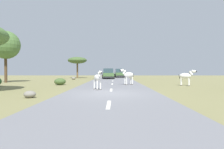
{
  "coord_description": "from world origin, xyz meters",
  "views": [
    {
      "loc": [
        0.39,
        -11.91,
        1.44
      ],
      "look_at": [
        0.07,
        12.6,
        0.94
      ],
      "focal_mm": 31.24,
      "sensor_mm": 36.0,
      "label": 1
    }
  ],
  "objects_px": {
    "tree_2": "(5,45)",
    "rock_1": "(30,94)",
    "zebra_1": "(128,75)",
    "car_1": "(108,74)",
    "rock_0": "(74,78)",
    "zebra_0": "(98,78)",
    "zebra_2": "(186,76)",
    "tree_1": "(77,60)",
    "bush_2": "(60,82)",
    "car_0": "(120,73)"
  },
  "relations": [
    {
      "from": "tree_1",
      "to": "bush_2",
      "type": "relative_size",
      "value": 3.54
    },
    {
      "from": "zebra_1",
      "to": "car_1",
      "type": "xyz_separation_m",
      "value": [
        -2.41,
        14.43,
        -0.14
      ]
    },
    {
      "from": "rock_1",
      "to": "zebra_2",
      "type": "bearing_deg",
      "value": 36.29
    },
    {
      "from": "zebra_0",
      "to": "tree_2",
      "type": "relative_size",
      "value": 0.23
    },
    {
      "from": "zebra_0",
      "to": "bush_2",
      "type": "bearing_deg",
      "value": -75.91
    },
    {
      "from": "car_1",
      "to": "tree_1",
      "type": "xyz_separation_m",
      "value": [
        -5.97,
        3.51,
        2.5
      ]
    },
    {
      "from": "zebra_1",
      "to": "zebra_2",
      "type": "distance_m",
      "value": 5.47
    },
    {
      "from": "rock_0",
      "to": "car_1",
      "type": "bearing_deg",
      "value": 28.6
    },
    {
      "from": "car_1",
      "to": "bush_2",
      "type": "xyz_separation_m",
      "value": [
        -4.33,
        -14.1,
        -0.51
      ]
    },
    {
      "from": "bush_2",
      "to": "car_0",
      "type": "bearing_deg",
      "value": 72.36
    },
    {
      "from": "tree_1",
      "to": "rock_1",
      "type": "bearing_deg",
      "value": -84.43
    },
    {
      "from": "car_0",
      "to": "tree_1",
      "type": "distance_m",
      "value": 8.93
    },
    {
      "from": "tree_1",
      "to": "car_0",
      "type": "bearing_deg",
      "value": 18.73
    },
    {
      "from": "tree_1",
      "to": "rock_0",
      "type": "xyz_separation_m",
      "value": [
        0.63,
        -6.42,
        -3.13
      ]
    },
    {
      "from": "car_0",
      "to": "tree_1",
      "type": "bearing_deg",
      "value": 15.16
    },
    {
      "from": "zebra_1",
      "to": "tree_2",
      "type": "distance_m",
      "value": 15.35
    },
    {
      "from": "tree_2",
      "to": "zebra_1",
      "type": "bearing_deg",
      "value": -16.26
    },
    {
      "from": "zebra_2",
      "to": "car_0",
      "type": "xyz_separation_m",
      "value": [
        -5.7,
        21.28,
        -0.07
      ]
    },
    {
      "from": "car_1",
      "to": "bush_2",
      "type": "bearing_deg",
      "value": 68.77
    },
    {
      "from": "tree_1",
      "to": "tree_2",
      "type": "bearing_deg",
      "value": -113.47
    },
    {
      "from": "car_1",
      "to": "rock_0",
      "type": "bearing_deg",
      "value": 24.44
    },
    {
      "from": "zebra_0",
      "to": "rock_1",
      "type": "distance_m",
      "value": 5.12
    },
    {
      "from": "zebra_0",
      "to": "car_1",
      "type": "relative_size",
      "value": 0.32
    },
    {
      "from": "car_0",
      "to": "rock_1",
      "type": "xyz_separation_m",
      "value": [
        -5.51,
        -29.51,
        -0.66
      ]
    },
    {
      "from": "tree_1",
      "to": "rock_0",
      "type": "bearing_deg",
      "value": -84.37
    },
    {
      "from": "car_0",
      "to": "rock_1",
      "type": "height_order",
      "value": "car_0"
    },
    {
      "from": "zebra_2",
      "to": "car_1",
      "type": "bearing_deg",
      "value": -120.73
    },
    {
      "from": "zebra_1",
      "to": "tree_2",
      "type": "xyz_separation_m",
      "value": [
        -14.35,
        4.19,
        3.49
      ]
    },
    {
      "from": "car_0",
      "to": "car_1",
      "type": "bearing_deg",
      "value": 67.5
    },
    {
      "from": "tree_1",
      "to": "bush_2",
      "type": "xyz_separation_m",
      "value": [
        1.64,
        -17.62,
        -3.01
      ]
    },
    {
      "from": "bush_2",
      "to": "rock_1",
      "type": "xyz_separation_m",
      "value": [
        0.97,
        -9.14,
        -0.15
      ]
    },
    {
      "from": "zebra_1",
      "to": "tree_1",
      "type": "relative_size",
      "value": 0.39
    },
    {
      "from": "rock_0",
      "to": "zebra_1",
      "type": "bearing_deg",
      "value": -56.08
    },
    {
      "from": "car_0",
      "to": "bush_2",
      "type": "height_order",
      "value": "car_0"
    },
    {
      "from": "zebra_2",
      "to": "tree_1",
      "type": "xyz_separation_m",
      "value": [
        -13.82,
        18.53,
        2.43
      ]
    },
    {
      "from": "car_1",
      "to": "rock_0",
      "type": "height_order",
      "value": "car_1"
    },
    {
      "from": "zebra_2",
      "to": "tree_1",
      "type": "distance_m",
      "value": 23.24
    },
    {
      "from": "zebra_0",
      "to": "zebra_2",
      "type": "height_order",
      "value": "zebra_2"
    },
    {
      "from": "zebra_1",
      "to": "tree_2",
      "type": "height_order",
      "value": "tree_2"
    },
    {
      "from": "car_0",
      "to": "rock_1",
      "type": "distance_m",
      "value": 30.03
    },
    {
      "from": "rock_0",
      "to": "tree_2",
      "type": "bearing_deg",
      "value": -132.02
    },
    {
      "from": "zebra_1",
      "to": "car_0",
      "type": "distance_m",
      "value": 20.7
    },
    {
      "from": "zebra_0",
      "to": "car_0",
      "type": "relative_size",
      "value": 0.32
    },
    {
      "from": "tree_2",
      "to": "rock_1",
      "type": "height_order",
      "value": "tree_2"
    },
    {
      "from": "tree_2",
      "to": "bush_2",
      "type": "distance_m",
      "value": 9.49
    },
    {
      "from": "zebra_0",
      "to": "bush_2",
      "type": "height_order",
      "value": "zebra_0"
    },
    {
      "from": "zebra_0",
      "to": "bush_2",
      "type": "xyz_separation_m",
      "value": [
        -4.21,
        5.24,
        -0.55
      ]
    },
    {
      "from": "car_1",
      "to": "tree_2",
      "type": "xyz_separation_m",
      "value": [
        -11.94,
        -10.24,
        3.63
      ]
    },
    {
      "from": "rock_0",
      "to": "zebra_2",
      "type": "bearing_deg",
      "value": -42.55
    },
    {
      "from": "zebra_1",
      "to": "tree_1",
      "type": "distance_m",
      "value": 19.94
    }
  ]
}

